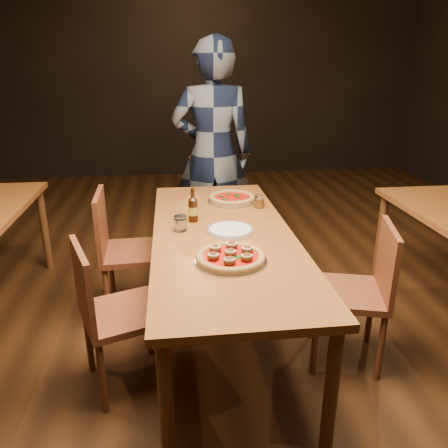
{
  "coord_description": "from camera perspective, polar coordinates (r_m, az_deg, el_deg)",
  "views": [
    {
      "loc": [
        -0.28,
        -2.33,
        1.67
      ],
      "look_at": [
        0.0,
        -0.05,
        0.82
      ],
      "focal_mm": 35.0,
      "sensor_mm": 36.0,
      "label": 1
    }
  ],
  "objects": [
    {
      "name": "water_glass",
      "position": [
        2.54,
        -5.74,
        0.09
      ],
      "size": [
        0.07,
        0.07,
        0.09
      ],
      "primitive_type": "cylinder",
      "color": "white",
      "rests_on": "table_main"
    },
    {
      "name": "ground",
      "position": [
        2.88,
        -0.12,
        -15.11
      ],
      "size": [
        9.0,
        9.0,
        0.0
      ],
      "primitive_type": "plane",
      "color": "black"
    },
    {
      "name": "amber_glass",
      "position": [
        2.96,
        4.65,
        2.99
      ],
      "size": [
        0.07,
        0.07,
        0.09
      ],
      "primitive_type": "cylinder",
      "color": "#975911",
      "rests_on": "table_main"
    },
    {
      "name": "pizza_margherita",
      "position": [
        3.08,
        1.05,
        3.39
      ],
      "size": [
        0.34,
        0.34,
        0.05
      ],
      "rotation": [
        0.0,
        0.0,
        -0.23
      ],
      "color": "#B7B7BF",
      "rests_on": "table_main"
    },
    {
      "name": "chair_main_nw",
      "position": [
        2.4,
        -12.88,
        -11.11
      ],
      "size": [
        0.52,
        0.52,
        0.88
      ],
      "primitive_type": null,
      "rotation": [
        0.0,
        0.0,
        1.92
      ],
      "color": "maroon",
      "rests_on": "ground"
    },
    {
      "name": "pizza_meatball",
      "position": [
        2.15,
        0.87,
        -4.31
      ],
      "size": [
        0.36,
        0.36,
        0.07
      ],
      "rotation": [
        0.0,
        0.0,
        0.06
      ],
      "color": "#B7B7BF",
      "rests_on": "table_main"
    },
    {
      "name": "table_main",
      "position": [
        2.55,
        -0.14,
        -2.6
      ],
      "size": [
        0.8,
        2.0,
        0.75
      ],
      "color": "brown",
      "rests_on": "ground"
    },
    {
      "name": "diner",
      "position": [
        3.74,
        -1.48,
        9.06
      ],
      "size": [
        0.7,
        0.47,
        1.88
      ],
      "primitive_type": "imported",
      "rotation": [
        0.0,
        0.0,
        3.11
      ],
      "color": "black",
      "rests_on": "ground"
    },
    {
      "name": "beer_bottle",
      "position": [
        2.68,
        -4.06,
        1.86
      ],
      "size": [
        0.06,
        0.06,
        0.21
      ],
      "rotation": [
        0.0,
        0.0,
        0.25
      ],
      "color": "black",
      "rests_on": "table_main"
    },
    {
      "name": "chair_main_sw",
      "position": [
        3.05,
        -11.66,
        -3.47
      ],
      "size": [
        0.45,
        0.45,
        0.92
      ],
      "primitive_type": null,
      "rotation": [
        0.0,
        0.0,
        1.61
      ],
      "color": "maroon",
      "rests_on": "ground"
    },
    {
      "name": "chair_end",
      "position": [
        3.84,
        -2.39,
        1.94
      ],
      "size": [
        0.56,
        0.56,
        0.92
      ],
      "primitive_type": null,
      "rotation": [
        0.0,
        0.0,
        -0.4
      ],
      "color": "maroon",
      "rests_on": "ground"
    },
    {
      "name": "chair_main_e",
      "position": [
        2.62,
        15.88,
        -8.5
      ],
      "size": [
        0.51,
        0.51,
        0.89
      ],
      "primitive_type": null,
      "rotation": [
        0.0,
        0.0,
        -1.84
      ],
      "color": "maroon",
      "rests_on": "ground"
    },
    {
      "name": "room_shell",
      "position": [
        2.35,
        -0.16,
        24.85
      ],
      "size": [
        9.0,
        9.0,
        9.0
      ],
      "color": "black",
      "rests_on": "ground"
    },
    {
      "name": "plate_stack",
      "position": [
        2.51,
        0.84,
        -0.86
      ],
      "size": [
        0.26,
        0.26,
        0.03
      ],
      "primitive_type": "cylinder",
      "color": "white",
      "rests_on": "table_main"
    }
  ]
}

